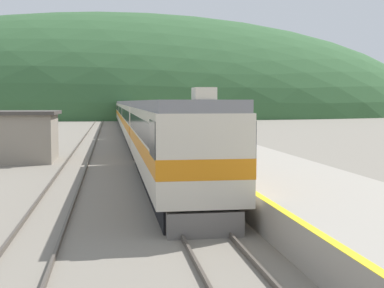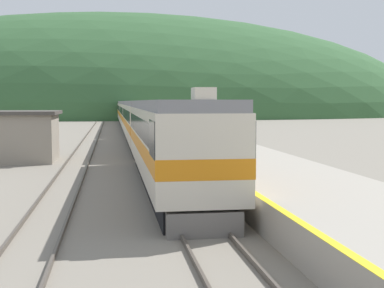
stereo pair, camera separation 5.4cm
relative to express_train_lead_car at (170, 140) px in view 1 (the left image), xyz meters
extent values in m
cube|color=#4C443D|center=(-0.72, 40.94, -2.16)|extent=(0.08, 180.00, 0.16)
cube|color=#4C443D|center=(0.72, 40.94, -2.16)|extent=(0.08, 180.00, 0.16)
cube|color=#4C443D|center=(-5.65, 40.94, -2.16)|extent=(0.08, 180.00, 0.16)
cube|color=#4C443D|center=(-4.22, 40.94, -2.16)|extent=(0.08, 180.00, 0.16)
cube|color=#9E9689|center=(4.38, 20.94, -1.69)|extent=(5.37, 140.00, 1.10)
cube|color=yellow|center=(1.82, 20.94, -1.13)|extent=(0.24, 140.00, 0.01)
ellipsoid|color=#335B33|center=(0.00, 125.87, -2.24)|extent=(179.80, 80.91, 55.80)
cube|color=black|center=(0.00, 0.23, -1.81)|extent=(2.43, 18.61, 0.85)
cube|color=beige|center=(0.00, 0.23, 0.03)|extent=(2.96, 19.79, 2.84)
cube|color=orange|center=(0.00, 0.23, -0.20)|extent=(2.99, 19.81, 0.63)
cube|color=black|center=(0.00, 0.23, 0.66)|extent=(2.98, 18.61, 0.85)
cube|color=slate|center=(0.00, 0.23, 1.65)|extent=(2.78, 19.79, 0.40)
cube|color=black|center=(0.00, -8.53, 0.66)|extent=(3.00, 2.20, 1.14)
cube|color=beige|center=(0.00, -9.21, 2.03)|extent=(0.64, 0.80, 0.36)
cube|color=slate|center=(0.00, -9.46, -1.86)|extent=(2.31, 0.40, 0.77)
cube|color=black|center=(0.00, 22.38, -1.81)|extent=(2.43, 21.34, 0.85)
cube|color=beige|center=(0.00, 22.38, 0.03)|extent=(2.96, 22.71, 2.84)
cube|color=orange|center=(0.00, 22.38, -0.20)|extent=(2.99, 22.73, 0.63)
cube|color=black|center=(0.00, 22.38, 0.66)|extent=(2.98, 21.34, 0.85)
cube|color=slate|center=(0.00, 22.38, 1.65)|extent=(2.78, 22.71, 0.40)
cube|color=black|center=(0.00, 45.99, -1.81)|extent=(2.43, 21.34, 0.85)
cube|color=beige|center=(0.00, 45.99, 0.03)|extent=(2.96, 22.71, 2.84)
cube|color=orange|center=(0.00, 45.99, -0.20)|extent=(2.99, 22.73, 0.63)
cube|color=black|center=(0.00, 45.99, 0.66)|extent=(2.98, 21.34, 0.85)
cube|color=slate|center=(0.00, 45.99, 1.65)|extent=(2.78, 22.71, 0.40)
cube|color=black|center=(0.00, 69.59, -1.81)|extent=(2.43, 21.34, 0.85)
cube|color=beige|center=(0.00, 69.59, 0.03)|extent=(2.96, 22.71, 2.84)
cube|color=orange|center=(0.00, 69.59, -0.20)|extent=(2.99, 22.73, 0.63)
cube|color=black|center=(0.00, 69.59, 0.66)|extent=(2.98, 21.34, 0.85)
cube|color=slate|center=(0.00, 69.59, 1.65)|extent=(2.78, 22.71, 0.40)
cube|color=black|center=(0.00, 93.20, -1.81)|extent=(2.43, 21.34, 0.85)
cube|color=beige|center=(0.00, 93.20, 0.03)|extent=(2.96, 22.71, 2.84)
cube|color=orange|center=(0.00, 93.20, -0.20)|extent=(2.99, 22.73, 0.63)
cube|color=black|center=(0.00, 93.20, 0.66)|extent=(2.98, 21.34, 0.85)
cube|color=slate|center=(0.00, 93.20, 1.65)|extent=(2.78, 22.71, 0.40)
camera|label=1|loc=(-2.76, -24.86, 1.80)|focal=50.00mm
camera|label=2|loc=(-2.71, -24.87, 1.80)|focal=50.00mm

